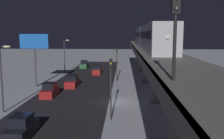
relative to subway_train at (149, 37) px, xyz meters
The scene contains 15 objects.
ground_plane 14.33m from the subway_train, 62.45° to the left, with size 240.00×240.00×0.00m, color silver.
avenue_asphalt 17.59m from the subway_train, 41.68° to the left, with size 11.00×98.05×0.01m, color #28282D.
elevated_railway 10.61m from the subway_train, 89.50° to the left, with size 5.00×98.05×6.67m.
subway_train is the anchor object (origin of this frame).
rail_signal 30.58m from the subway_train, 86.72° to the left, with size 0.36×0.41×4.00m.
sedan_green_2 28.87m from the subway_train, 58.07° to the right, with size 1.80×4.18×1.97m.
sedan_red 18.36m from the subway_train, 52.68° to the right, with size 1.80×4.15×1.97m.
sedan_red_2 18.23m from the subway_train, 27.14° to the left, with size 1.80×4.15×1.97m.
sedan_black 26.61m from the subway_train, 59.54° to the left, with size 1.80×4.13×1.97m.
sedan_red_3 15.03m from the subway_train, ahead, with size 1.80×4.26×1.97m.
traffic_light_near 18.60m from the subway_train, 72.58° to the left, with size 0.32×0.44×6.40m.
traffic_light_mid 8.19m from the subway_train, 39.24° to the right, with size 0.32×0.44×6.40m.
commercial_billboard 19.14m from the subway_train, ahead, with size 4.80×0.36×8.90m.
street_lamp_near 23.57m from the subway_train, 40.93° to the left, with size 1.35×0.44×7.65m.
street_lamp_far 23.24m from the subway_train, 39.96° to the right, with size 1.35×0.44×7.65m.
Camera 1 is at (-1.26, 32.08, 8.84)m, focal length 40.26 mm.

